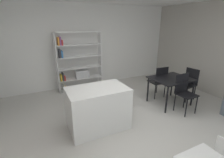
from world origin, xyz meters
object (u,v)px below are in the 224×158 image
at_px(child_chair_right, 222,157).
at_px(dining_chair_near, 184,90).
at_px(dining_chair_far, 159,80).
at_px(dining_chair_window_side, 189,82).
at_px(dining_table, 171,81).
at_px(open_bookshelf, 77,65).
at_px(kitchen_island, 98,108).

height_order(child_chair_right, dining_chair_near, dining_chair_near).
bearing_deg(dining_chair_far, dining_chair_window_side, 152.60).
bearing_deg(dining_table, open_bookshelf, 133.35).
xyz_separation_m(open_bookshelf, dining_chair_near, (2.01, -2.59, -0.29)).
distance_m(kitchen_island, child_chair_right, 2.23).
xyz_separation_m(child_chair_right, dining_chair_near, (1.05, 1.63, 0.25)).
relative_size(open_bookshelf, dining_chair_far, 1.98).
bearing_deg(dining_table, child_chair_right, -116.75).
distance_m(child_chair_right, dining_chair_far, 2.75).
bearing_deg(dining_chair_far, open_bookshelf, -36.86).
distance_m(open_bookshelf, dining_chair_near, 3.29).
relative_size(kitchen_island, open_bookshelf, 0.64).
bearing_deg(child_chair_right, dining_chair_far, 148.20).
distance_m(kitchen_island, dining_chair_near, 2.22).
height_order(open_bookshelf, dining_chair_near, open_bookshelf).
bearing_deg(dining_chair_far, dining_table, 93.85).
height_order(kitchen_island, open_bookshelf, open_bookshelf).
xyz_separation_m(kitchen_island, child_chair_right, (1.15, -1.91, -0.12)).
bearing_deg(dining_table, dining_chair_near, -90.28).
height_order(open_bookshelf, dining_chair_far, open_bookshelf).
relative_size(dining_table, dining_chair_far, 1.07).
bearing_deg(open_bookshelf, dining_chair_window_side, -37.65).
xyz_separation_m(dining_chair_far, dining_chair_window_side, (0.74, -0.44, -0.03)).
distance_m(child_chair_right, dining_chair_window_side, 2.76).
height_order(child_chair_right, dining_chair_far, dining_chair_far).
distance_m(dining_chair_window_side, dining_chair_near, 0.88).
xyz_separation_m(kitchen_island, dining_table, (2.20, 0.17, 0.22)).
distance_m(kitchen_island, open_bookshelf, 2.35).
height_order(dining_chair_window_side, dining_chair_near, dining_chair_near).
xyz_separation_m(open_bookshelf, dining_chair_far, (2.01, -1.68, -0.30)).
distance_m(dining_table, dining_chair_window_side, 0.75).
relative_size(dining_chair_far, dining_chair_near, 1.00).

